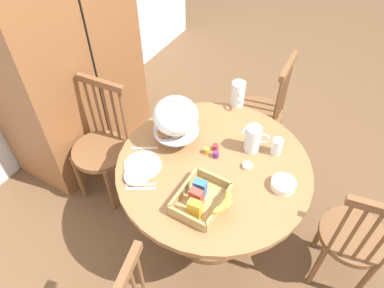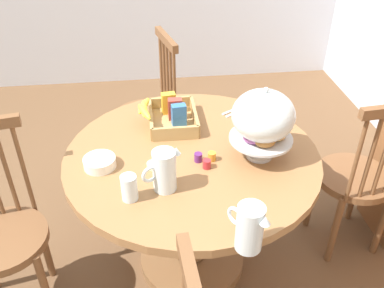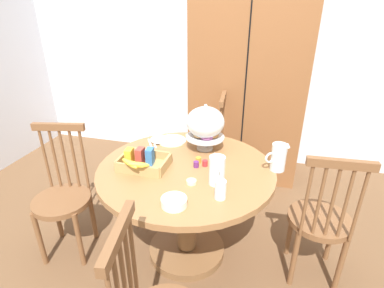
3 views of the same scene
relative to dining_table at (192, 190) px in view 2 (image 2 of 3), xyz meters
The scene contains 20 objects.
ground_plane 0.53m from the dining_table, 71.02° to the right, with size 10.00×10.00×0.00m, color brown.
dining_table is the anchor object (origin of this frame).
windsor_chair_near_window 0.88m from the dining_table, 81.44° to the right, with size 0.41×0.41×0.97m.
windsor_chair_facing_door 0.88m from the dining_table, 93.51° to the left, with size 0.40×0.40×0.97m.
windsor_chair_far_side 0.88m from the dining_table, 168.24° to the right, with size 0.42×0.41×0.97m.
pastry_stand_with_dome 0.52m from the dining_table, 78.97° to the left, with size 0.28×0.28×0.34m.
orange_juice_pitcher 0.40m from the dining_table, 31.11° to the right, with size 0.10×0.17×0.18m.
milk_pitcher 0.66m from the dining_table, 12.19° to the left, with size 0.16×0.12×0.18m.
cereal_basket 0.39m from the dining_table, 164.26° to the right, with size 0.32×0.30×0.12m.
china_plate_large 0.48m from the dining_table, 121.35° to the left, with size 0.22×0.22×0.01m, color white.
china_plate_small 0.51m from the dining_table, 132.37° to the left, with size 0.15×0.15×0.01m, color white.
cereal_bowl 0.48m from the dining_table, 82.66° to the right, with size 0.14×0.14×0.04m, color white.
drinking_glass 0.48m from the dining_table, 45.17° to the right, with size 0.06×0.06×0.11m, color silver.
butter_dish 0.30m from the dining_table, 64.46° to the right, with size 0.06×0.06×0.02m, color beige.
jam_jar_strawberry 0.27m from the dining_table, 23.54° to the left, with size 0.04×0.04×0.04m, color #B7282D.
jam_jar_apricot 0.26m from the dining_table, 51.88° to the left, with size 0.04×0.04×0.04m, color orange.
jam_jar_grape 0.25m from the dining_table, 17.65° to the left, with size 0.04×0.04×0.04m, color #5B2366.
table_knife 0.50m from the dining_table, 139.73° to the left, with size 0.17×0.01×0.01m, color silver.
dinner_fork 0.51m from the dining_table, 143.32° to the left, with size 0.17×0.01×0.01m, color silver.
soup_spoon 0.50m from the dining_table, 102.98° to the left, with size 0.17×0.01×0.01m, color silver.
Camera 2 is at (1.51, -0.07, 1.86)m, focal length 39.46 mm.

